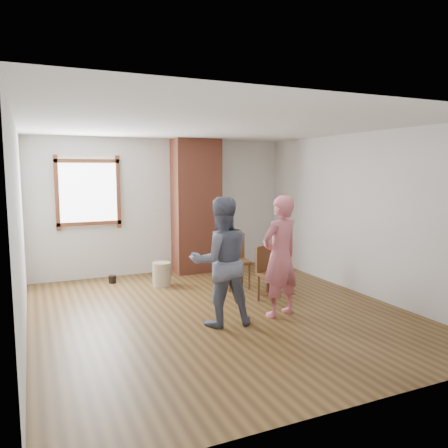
{
  "coord_description": "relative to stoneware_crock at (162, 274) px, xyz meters",
  "views": [
    {
      "loc": [
        -2.38,
        -5.5,
        2.02
      ],
      "look_at": [
        0.43,
        0.8,
        1.15
      ],
      "focal_mm": 35.0,
      "sensor_mm": 36.0,
      "label": 1
    }
  ],
  "objects": [
    {
      "name": "person_pink",
      "position": [
        1.05,
        -2.19,
        0.63
      ],
      "size": [
        0.69,
        0.54,
        1.67
      ],
      "primitive_type": "imported",
      "rotation": [
        0.0,
        0.0,
        3.39
      ],
      "color": "#D66B79",
      "rests_on": "ground"
    },
    {
      "name": "ground",
      "position": [
        0.34,
        -1.73,
        -0.2
      ],
      "size": [
        5.5,
        5.5,
        0.0
      ],
      "primitive_type": "plane",
      "color": "brown",
      "rests_on": "ground"
    },
    {
      "name": "room_shell",
      "position": [
        0.29,
        -1.12,
        1.6
      ],
      "size": [
        5.04,
        5.52,
        2.62
      ],
      "color": "silver",
      "rests_on": "ground"
    },
    {
      "name": "dining_chair_right",
      "position": [
        1.28,
        -1.54,
        0.27
      ],
      "size": [
        0.48,
        0.48,
        0.85
      ],
      "rotation": [
        0.0,
        0.0,
        0.24
      ],
      "color": "brown",
      "rests_on": "ground"
    },
    {
      "name": "stoneware_crock",
      "position": [
        0.0,
        0.0,
        0.0
      ],
      "size": [
        0.39,
        0.39,
        0.41
      ],
      "primitive_type": "cylinder",
      "rotation": [
        0.0,
        0.0,
        -0.28
      ],
      "color": "tan",
      "rests_on": "ground"
    },
    {
      "name": "side_table",
      "position": [
        1.42,
        -1.21,
        0.2
      ],
      "size": [
        0.4,
        0.4,
        0.6
      ],
      "color": "brown",
      "rests_on": "ground"
    },
    {
      "name": "cake_slice",
      "position": [
        1.43,
        -1.21,
        0.43
      ],
      "size": [
        0.08,
        0.07,
        0.06
      ],
      "primitive_type": "cube",
      "color": "white",
      "rests_on": "cake_plate"
    },
    {
      "name": "cake_plate",
      "position": [
        1.42,
        -1.21,
        0.4
      ],
      "size": [
        0.18,
        0.18,
        0.01
      ],
      "primitive_type": "cylinder",
      "color": "white",
      "rests_on": "side_table"
    },
    {
      "name": "dining_chair_left",
      "position": [
        1.12,
        -0.6,
        0.31
      ],
      "size": [
        0.47,
        0.47,
        0.92
      ],
      "rotation": [
        0.0,
        0.0,
        -0.12
      ],
      "color": "brown",
      "rests_on": "ground"
    },
    {
      "name": "man",
      "position": [
        0.18,
        -2.17,
        0.63
      ],
      "size": [
        0.89,
        0.73,
        1.67
      ],
      "primitive_type": "imported",
      "rotation": [
        0.0,
        0.0,
        3.02
      ],
      "color": "#141937",
      "rests_on": "ground"
    },
    {
      "name": "dark_pot",
      "position": [
        -0.76,
        0.53,
        -0.14
      ],
      "size": [
        0.16,
        0.16,
        0.13
      ],
      "primitive_type": "cylinder",
      "rotation": [
        0.0,
        0.0,
        0.28
      ],
      "color": "black",
      "rests_on": "ground"
    },
    {
      "name": "brick_chimney",
      "position": [
        0.94,
        0.77,
        1.1
      ],
      "size": [
        0.9,
        0.5,
        2.6
      ],
      "primitive_type": "cube",
      "color": "#AB553C",
      "rests_on": "ground"
    }
  ]
}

